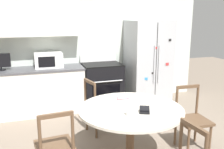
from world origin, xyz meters
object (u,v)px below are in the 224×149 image
object	(u,v)px
microwave	(49,60)
dining_chair_far	(99,107)
oven_range	(102,85)
countertop_tv	(0,61)
dining_chair_right	(192,120)
wallet	(144,110)
refrigerator	(148,63)
dining_chair_left	(55,147)
candle_glass	(130,112)

from	to	relation	value
microwave	dining_chair_far	bearing A→B (deg)	-61.19
oven_range	countertop_tv	xyz separation A→B (m)	(-1.92, 0.04, 0.60)
dining_chair_right	oven_range	bearing A→B (deg)	-67.64
wallet	dining_chair_far	bearing A→B (deg)	102.74
microwave	countertop_tv	xyz separation A→B (m)	(-0.86, -0.03, 0.03)
refrigerator	dining_chair_far	size ratio (longest dim) A/B	1.98
refrigerator	dining_chair_right	xyz separation A→B (m)	(-0.25, -2.00, -0.46)
oven_range	dining_chair_left	size ratio (longest dim) A/B	1.20
oven_range	refrigerator	bearing A→B (deg)	-4.00
candle_glass	wallet	distance (m)	0.20
dining_chair_right	wallet	world-z (taller)	dining_chair_right
oven_range	dining_chair_far	bearing A→B (deg)	-108.10
dining_chair_right	countertop_tv	bearing A→B (deg)	-36.00
dining_chair_left	wallet	world-z (taller)	dining_chair_left
countertop_tv	wallet	xyz separation A→B (m)	(1.80, -2.35, -0.29)
refrigerator	wallet	xyz separation A→B (m)	(-1.13, -2.24, -0.12)
microwave	candle_glass	distance (m)	2.54
dining_chair_left	candle_glass	world-z (taller)	dining_chair_left
dining_chair_right	wallet	size ratio (longest dim) A/B	5.49
dining_chair_left	dining_chair_right	xyz separation A→B (m)	(1.94, 0.18, 0.00)
dining_chair_left	dining_chair_right	distance (m)	1.95
dining_chair_left	refrigerator	bearing A→B (deg)	39.59
microwave	wallet	size ratio (longest dim) A/B	3.21
oven_range	countertop_tv	distance (m)	2.01
dining_chair_right	candle_glass	size ratio (longest dim) A/B	9.58
microwave	dining_chair_far	world-z (taller)	microwave
dining_chair_far	candle_glass	bearing A→B (deg)	-10.53
microwave	candle_glass	xyz separation A→B (m)	(0.74, -2.41, -0.25)
dining_chair_far	dining_chair_right	size ratio (longest dim) A/B	1.00
dining_chair_far	dining_chair_left	size ratio (longest dim) A/B	1.00
refrigerator	dining_chair_right	bearing A→B (deg)	-97.23
refrigerator	countertop_tv	world-z (taller)	refrigerator
countertop_tv	dining_chair_left	xyz separation A→B (m)	(0.73, -2.28, -0.63)
dining_chair_left	wallet	distance (m)	1.12
dining_chair_far	dining_chair_left	distance (m)	1.35
oven_range	candle_glass	xyz separation A→B (m)	(-0.32, -2.34, 0.32)
dining_chair_left	dining_chair_right	bearing A→B (deg)	0.04
refrigerator	dining_chair_far	xyz separation A→B (m)	(-1.39, -1.09, -0.46)
refrigerator	candle_glass	xyz separation A→B (m)	(-1.33, -2.27, -0.11)
dining_chair_left	wallet	size ratio (longest dim) A/B	5.49
refrigerator	microwave	size ratio (longest dim) A/B	3.39
dining_chair_right	dining_chair_left	bearing A→B (deg)	7.43
dining_chair_far	countertop_tv	bearing A→B (deg)	-141.47
microwave	oven_range	bearing A→B (deg)	-3.81
microwave	wallet	world-z (taller)	microwave
microwave	candle_glass	bearing A→B (deg)	-73.02
candle_glass	dining_chair_right	bearing A→B (deg)	14.41
refrigerator	dining_chair_left	xyz separation A→B (m)	(-2.19, -2.17, -0.46)
refrigerator	wallet	size ratio (longest dim) A/B	10.89
countertop_tv	refrigerator	bearing A→B (deg)	-2.21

